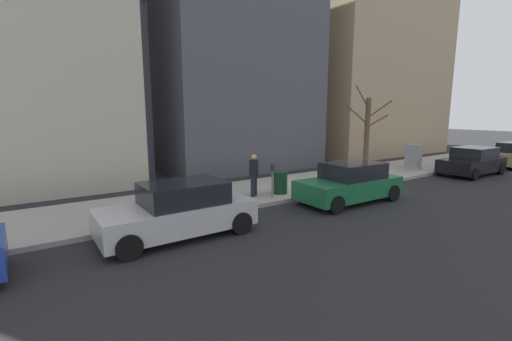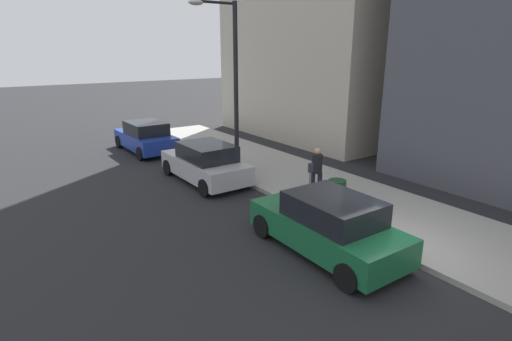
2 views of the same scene
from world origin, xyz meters
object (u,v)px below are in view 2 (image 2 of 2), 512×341
Objects in this scene: parked_car_silver at (205,163)px; trash_bin at (336,194)px; pedestrian_near_meter at (317,169)px; parked_car_blue at (146,137)px; parked_car_green at (328,225)px; streetlamp at (230,74)px; parking_meter at (310,179)px.

parked_car_silver reaches higher than trash_bin.
trash_bin is 0.54× the size of pedestrian_near_meter.
parked_car_green is at bearing -91.02° from parked_car_blue.
parked_car_silver is at bearing -170.72° from streetlamp.
parked_car_silver is 4.58m from parking_meter.
parked_car_blue reaches higher than trash_bin.
parked_car_silver is (0.17, 6.81, 0.00)m from parked_car_green.
trash_bin is at bearing -58.91° from parking_meter.
parking_meter is 5.47m from streetlamp.
pedestrian_near_meter is at bearing 31.54° from parking_meter.
parked_car_blue is 4.71× the size of trash_bin.
parking_meter is 0.95m from trash_bin.
parked_car_blue is at bearing 104.75° from streetlamp.
parked_car_blue is at bearing 100.93° from trash_bin.
pedestrian_near_meter reaches higher than trash_bin.
streetlamp reaches higher than pedestrian_near_meter.
streetlamp is 3.92× the size of pedestrian_near_meter.
pedestrian_near_meter is at bearing -62.24° from parked_car_silver.
pedestrian_near_meter is (2.31, 2.89, 0.35)m from parked_car_green.
parked_car_silver is 2.54× the size of pedestrian_near_meter.
parking_meter reaches higher than trash_bin.
parking_meter is 0.21× the size of streetlamp.
parked_car_green is 7.89m from streetlamp.
parked_car_blue is (-0.21, 5.96, 0.00)m from parked_car_silver.
parked_car_green is 3.71m from pedestrian_near_meter.
parked_car_green is 1.00× the size of parked_car_silver.
parked_car_silver is at bearing -89.17° from parked_car_blue.
pedestrian_near_meter reaches higher than parked_car_silver.
streetlamp is at bearing -22.90° from pedestrian_near_meter.
parked_car_blue is at bearing 99.28° from parking_meter.
parked_car_green and parked_car_silver have the same top height.
parking_meter is 0.79m from pedestrian_near_meter.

